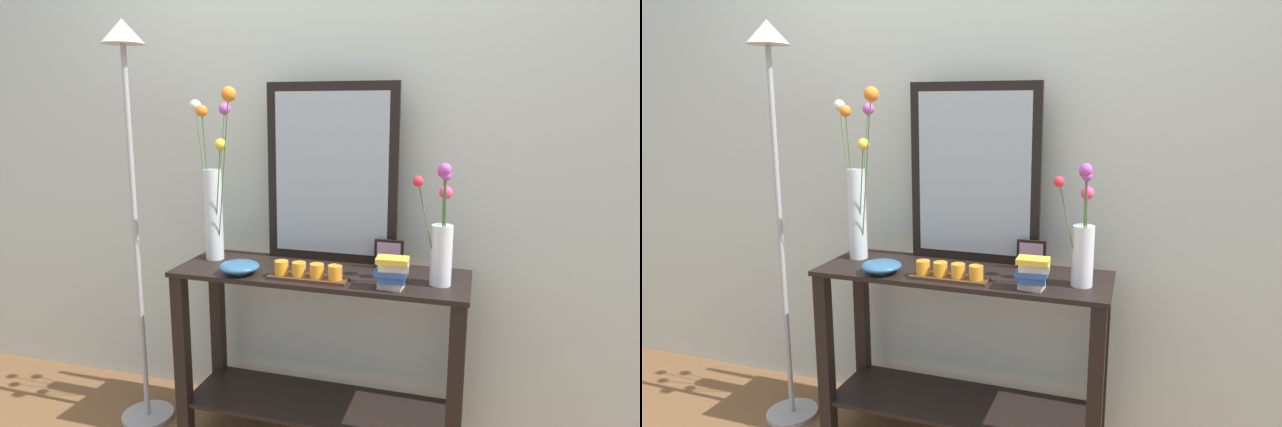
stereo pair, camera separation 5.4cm
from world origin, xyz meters
TOP-DOWN VIEW (x-y plane):
  - wall_back at (0.00, 0.32)m, footprint 6.40×0.08m
  - console_table at (0.00, 0.00)m, footprint 1.21×0.41m
  - mirror_leaning at (-0.00, 0.17)m, footprint 0.58×0.03m
  - tall_vase_left at (-0.49, 0.04)m, footprint 0.28×0.23m
  - vase_right at (0.49, -0.04)m, footprint 0.15×0.14m
  - candle_tray at (-0.01, -0.12)m, footprint 0.32×0.09m
  - picture_frame_small at (0.27, 0.12)m, footprint 0.12×0.01m
  - decorative_bowl at (-0.31, -0.13)m, footprint 0.17×0.17m
  - book_stack at (0.32, -0.14)m, footprint 0.13×0.09m
  - floor_lamp at (-0.84, -0.06)m, footprint 0.24×0.24m

SIDE VIEW (x-z plane):
  - console_table at x=0.00m, z-range 0.08..0.86m
  - candle_tray at x=-0.01m, z-range 0.78..0.85m
  - decorative_bowl at x=-0.31m, z-range 0.79..0.84m
  - picture_frame_small at x=0.27m, z-range 0.78..0.91m
  - book_stack at x=0.32m, z-range 0.79..0.91m
  - vase_right at x=0.49m, z-range 0.73..1.21m
  - tall_vase_left at x=-0.49m, z-range 0.71..1.46m
  - mirror_leaning at x=0.00m, z-range 0.78..1.56m
  - floor_lamp at x=-0.84m, z-range 0.32..2.13m
  - wall_back at x=0.00m, z-range 0.00..2.70m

